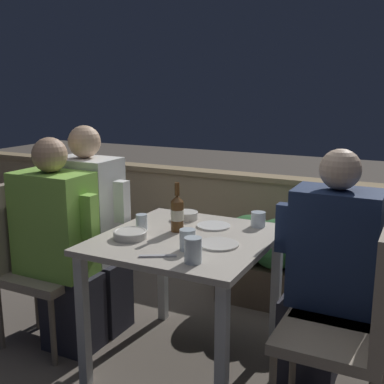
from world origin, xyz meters
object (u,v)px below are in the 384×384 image
Objects in this scene: beer_bottle at (177,213)px; chair_left_near at (32,249)px; chair_right_near at (360,314)px; chair_right_far at (372,290)px; chair_left_far at (67,237)px; person_green_blouse at (60,246)px; person_white_polo at (93,229)px; person_navy_jumper at (326,271)px.

chair_left_near is at bearing -166.59° from beer_bottle.
beer_bottle reaches higher than chair_left_near.
chair_right_near is 0.28m from chair_right_far.
chair_left_far is 3.58× the size of beer_bottle.
beer_bottle reaches higher than chair_right_near.
chair_right_near is (1.60, 0.01, -0.05)m from person_green_blouse.
beer_bottle is (-0.98, -0.08, 0.27)m from chair_right_far.
person_navy_jumper is (1.38, 0.02, -0.03)m from person_white_polo.
person_green_blouse is 1.64m from chair_right_far.
chair_left_near and chair_right_near have the same top height.
chair_left_near is 0.91m from beer_bottle.
person_white_polo is 1.38m from person_navy_jumper.
person_green_blouse is at bearing -54.77° from chair_left_far.
person_white_polo is (0.23, 0.27, 0.08)m from chair_left_near.
person_green_blouse reaches higher than beer_bottle.
beer_bottle is (0.84, 0.20, 0.27)m from chair_left_near.
chair_left_far is 0.22m from person_white_polo.
chair_left_near is 1.81m from chair_right_near.
chair_left_far is (-0.19, 0.27, -0.05)m from person_green_blouse.
person_navy_jumper is at bearing 11.48° from person_green_blouse.
person_white_polo reaches higher than chair_left_near.
chair_right_far is 0.22m from person_navy_jumper.
person_white_polo is at bearing 170.67° from chair_right_near.
person_white_polo reaches higher than beer_bottle.
chair_left_far is at bearing -179.34° from person_navy_jumper.
chair_left_near and chair_left_far have the same top height.
person_green_blouse is at bearing -168.52° from person_navy_jumper.
beer_bottle is (0.82, -0.07, 0.27)m from chair_left_far.
chair_right_far is at bearing 10.02° from person_green_blouse.
person_white_polo reaches higher than person_green_blouse.
person_navy_jumper is at bearing 125.13° from chair_right_near.
chair_right_near is 0.34m from person_navy_jumper.
person_navy_jumper is (1.40, 0.28, -0.00)m from person_green_blouse.
chair_right_far is at bearing 0.58° from chair_left_far.
person_green_blouse is at bearing -179.73° from chair_right_near.
person_white_polo is 0.65m from beer_bottle.
person_white_polo is 1.60m from chair_right_near.
chair_left_far is 1.00× the size of chair_right_far.
person_green_blouse is 0.70m from beer_bottle.
person_white_polo is at bearing 173.93° from beer_bottle.
person_green_blouse is at bearing 0.00° from chair_left_near.
chair_right_far is (1.61, 0.28, -0.05)m from person_green_blouse.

